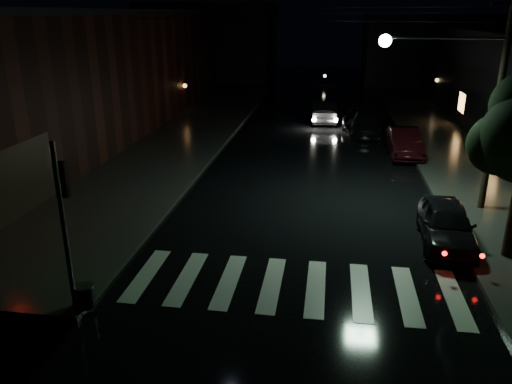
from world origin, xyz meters
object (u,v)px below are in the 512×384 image
at_px(parked_car_b, 404,142).
at_px(parked_car_a, 447,224).
at_px(parked_car_d, 362,116).
at_px(oncoming_car, 324,111).
at_px(parked_car_c, 366,123).

bearing_deg(parked_car_b, parked_car_a, -90.69).
distance_m(parked_car_b, parked_car_d, 7.08).
bearing_deg(parked_car_a, parked_car_d, 99.07).
height_order(parked_car_a, parked_car_b, parked_car_b).
height_order(parked_car_b, oncoming_car, oncoming_car).
bearing_deg(parked_car_d, parked_car_b, -68.54).
bearing_deg(parked_car_b, oncoming_car, 117.76).
xyz_separation_m(parked_car_b, parked_car_c, (-1.69, 4.75, -0.06)).
bearing_deg(parked_car_c, parked_car_d, 96.40).
bearing_deg(parked_car_c, parked_car_a, -80.17).
xyz_separation_m(parked_car_d, oncoming_car, (-2.50, 1.09, 0.06)).
distance_m(parked_car_a, parked_car_d, 17.50).
bearing_deg(parked_car_d, oncoming_car, 163.23).
relative_size(parked_car_a, parked_car_c, 0.89).
relative_size(parked_car_a, parked_car_d, 0.82).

